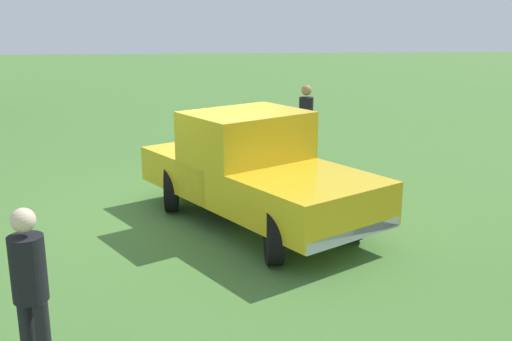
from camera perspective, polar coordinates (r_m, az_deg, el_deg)
name	(u,v)px	position (r m, az deg, el deg)	size (l,w,h in m)	color
ground_plane	(206,209)	(10.59, -4.75, -3.66)	(80.00, 80.00, 0.00)	#477533
pickup_truck	(252,167)	(9.66, -0.40, 0.36)	(4.72, 3.91, 1.82)	black
person_bystander	(30,286)	(5.90, -20.74, -10.23)	(0.44, 0.44, 1.70)	black
person_visitor	(306,119)	(13.58, 4.78, 4.90)	(0.42, 0.42, 1.78)	navy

